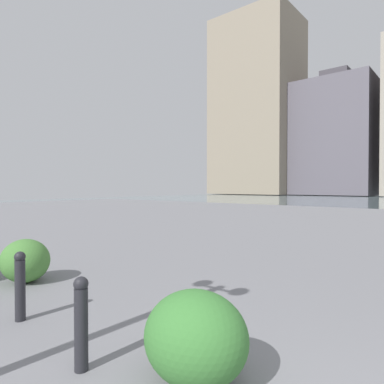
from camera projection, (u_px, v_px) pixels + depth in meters
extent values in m
cube|color=#5B5660|center=(336.00, 139.00, 66.73)|extent=(14.63, 13.35, 22.22)
cube|color=#403C43|center=(336.00, 77.00, 66.53)|extent=(5.27, 4.81, 2.40)
cube|color=gray|center=(257.00, 108.00, 74.59)|extent=(17.37, 14.42, 38.55)
cube|color=#62594A|center=(258.00, 15.00, 74.25)|extent=(6.25, 5.19, 2.40)
cylinder|color=#232328|center=(81.00, 329.00, 2.94)|extent=(0.12, 0.12, 0.73)
sphere|color=#232328|center=(81.00, 284.00, 2.94)|extent=(0.13, 0.13, 0.13)
cylinder|color=#232328|center=(20.00, 290.00, 4.04)|extent=(0.12, 0.12, 0.74)
sphere|color=#232328|center=(20.00, 257.00, 4.04)|extent=(0.13, 0.13, 0.13)
ellipsoid|color=#387533|center=(196.00, 337.00, 2.75)|extent=(0.90, 0.81, 0.77)
ellipsoid|color=#477F38|center=(25.00, 261.00, 5.67)|extent=(0.86, 0.78, 0.73)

